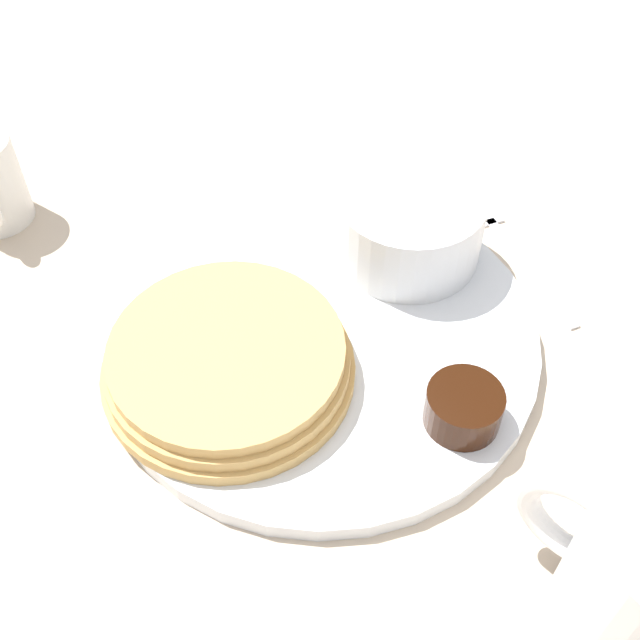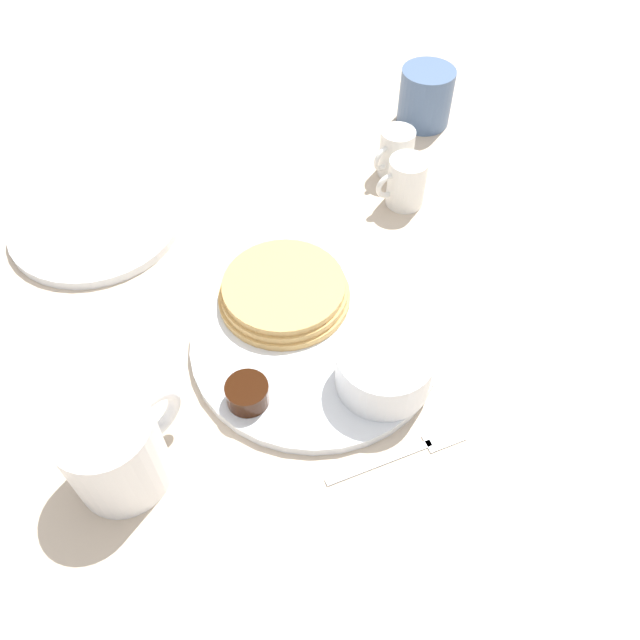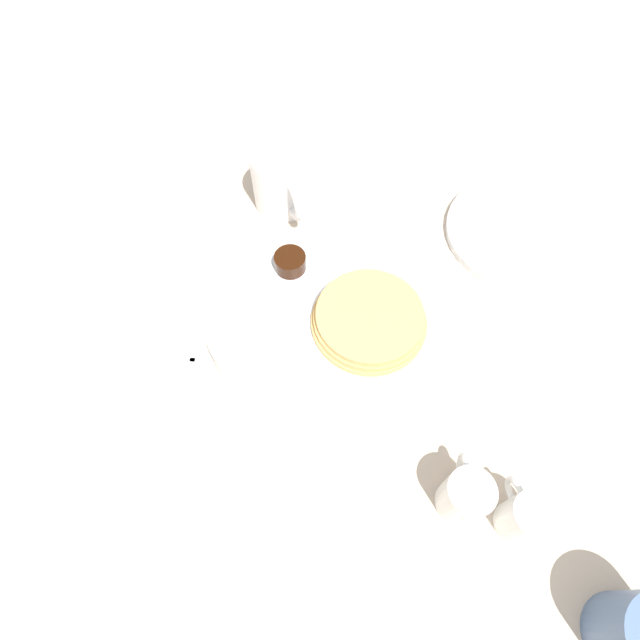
% 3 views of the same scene
% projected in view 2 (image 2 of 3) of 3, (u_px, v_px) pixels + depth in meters
% --- Properties ---
extents(ground_plane, '(4.00, 4.00, 0.00)m').
position_uv_depth(ground_plane, '(316.00, 343.00, 0.70)').
color(ground_plane, '#C6B299').
extents(plate, '(0.28, 0.28, 0.01)m').
position_uv_depth(plate, '(316.00, 340.00, 0.69)').
color(plate, white).
rests_on(plate, ground_plane).
extents(pancake_stack, '(0.15, 0.15, 0.03)m').
position_uv_depth(pancake_stack, '(285.00, 291.00, 0.71)').
color(pancake_stack, tan).
rests_on(pancake_stack, plate).
extents(bowl, '(0.10, 0.10, 0.05)m').
position_uv_depth(bowl, '(384.00, 367.00, 0.63)').
color(bowl, white).
rests_on(bowl, plate).
extents(syrup_cup, '(0.04, 0.04, 0.02)m').
position_uv_depth(syrup_cup, '(247.00, 393.00, 0.63)').
color(syrup_cup, black).
rests_on(syrup_cup, plate).
extents(butter_ramekin, '(0.05, 0.05, 0.05)m').
position_uv_depth(butter_ramekin, '(382.00, 387.00, 0.62)').
color(butter_ramekin, white).
rests_on(butter_ramekin, plate).
extents(coffee_mug, '(0.12, 0.09, 0.10)m').
position_uv_depth(coffee_mug, '(116.00, 450.00, 0.56)').
color(coffee_mug, white).
rests_on(coffee_mug, ground_plane).
extents(creamer_pitcher_near, '(0.08, 0.05, 0.07)m').
position_uv_depth(creamer_pitcher_near, '(406.00, 182.00, 0.82)').
color(creamer_pitcher_near, white).
rests_on(creamer_pitcher_near, ground_plane).
extents(creamer_pitcher_far, '(0.07, 0.05, 0.07)m').
position_uv_depth(creamer_pitcher_far, '(396.00, 152.00, 0.86)').
color(creamer_pitcher_far, white).
rests_on(creamer_pitcher_far, ground_plane).
extents(fork, '(0.15, 0.04, 0.00)m').
position_uv_depth(fork, '(412.00, 449.00, 0.61)').
color(fork, silver).
rests_on(fork, ground_plane).
extents(second_mug, '(0.10, 0.08, 0.08)m').
position_uv_depth(second_mug, '(426.00, 96.00, 0.93)').
color(second_mug, slate).
rests_on(second_mug, ground_plane).
extents(far_plate, '(0.22, 0.22, 0.01)m').
position_uv_depth(far_plate, '(96.00, 224.00, 0.81)').
color(far_plate, white).
rests_on(far_plate, ground_plane).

